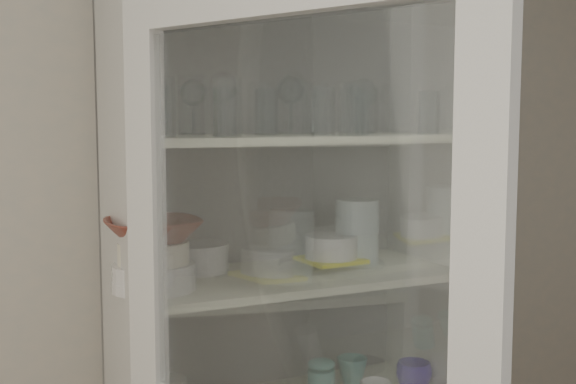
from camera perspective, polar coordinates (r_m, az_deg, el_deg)
name	(u,v)px	position (r m, az deg, el deg)	size (l,w,h in m)	color
wall_back	(198,252)	(2.24, -7.11, -4.69)	(3.60, 0.02, 2.60)	#A19F93
pantry_cabinet	(279,372)	(2.26, -0.69, -14.02)	(1.00, 0.45, 2.10)	beige
tumbler_0	(160,107)	(1.80, -10.05, 6.61)	(0.07, 0.07, 0.15)	silver
tumbler_1	(227,107)	(1.83, -4.81, 6.68)	(0.07, 0.07, 0.15)	silver
tumbler_2	(227,112)	(1.86, -4.87, 6.30)	(0.06, 0.06, 0.13)	silver
tumbler_3	(352,110)	(1.99, 5.06, 6.51)	(0.07, 0.07, 0.14)	silver
tumbler_4	(323,111)	(1.94, 2.80, 6.38)	(0.07, 0.07, 0.13)	silver
tumbler_5	(358,111)	(2.00, 5.54, 6.37)	(0.07, 0.07, 0.13)	silver
tumbler_6	(429,113)	(2.19, 11.04, 6.14)	(0.06, 0.06, 0.13)	silver
tumbler_7	(149,109)	(1.91, -10.94, 6.47)	(0.07, 0.07, 0.14)	silver
tumbler_8	(155,111)	(1.93, -10.46, 6.32)	(0.07, 0.07, 0.13)	silver
tumbler_9	(267,112)	(2.04, -1.69, 6.34)	(0.07, 0.07, 0.13)	silver
goblet_0	(193,105)	(2.09, -7.48, 6.86)	(0.08, 0.08, 0.17)	silver
goblet_1	(291,103)	(2.20, 0.21, 7.08)	(0.08, 0.08, 0.19)	silver
goblet_2	(363,103)	(2.26, 5.94, 6.99)	(0.08, 0.08, 0.19)	silver
goblet_3	(365,107)	(2.30, 6.10, 6.72)	(0.08, 0.08, 0.17)	silver
plate_stack_front	(154,277)	(1.93, -10.54, -6.59)	(0.22, 0.22, 0.07)	silver
plate_stack_back	(196,257)	(2.14, -7.27, -5.13)	(0.19, 0.19, 0.08)	silver
cream_bowl	(154,253)	(1.92, -10.58, -4.73)	(0.19, 0.19, 0.06)	white
terracotta_bowl	(153,230)	(1.91, -10.61, -2.99)	(0.25, 0.25, 0.06)	maroon
glass_platter	(331,265)	(2.18, 3.42, -5.75)	(0.32, 0.32, 0.02)	silver
yellow_trivet	(331,260)	(2.18, 3.42, -5.36)	(0.17, 0.17, 0.01)	yellow
white_ramekin	(331,247)	(2.17, 3.43, -4.32)	(0.16, 0.16, 0.07)	silver
grey_bowl_stack	(357,232)	(2.23, 5.49, -3.15)	(0.13, 0.13, 0.20)	#AFC1C3
mug_blue	(414,375)	(2.37, 9.92, -14.09)	(0.11, 0.11, 0.09)	#100688
mug_teal	(352,371)	(2.38, 5.09, -13.88)	(0.10, 0.10, 0.09)	#217673
teal_jar	(321,380)	(2.28, 2.66, -14.61)	(0.08, 0.08, 0.10)	#217673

